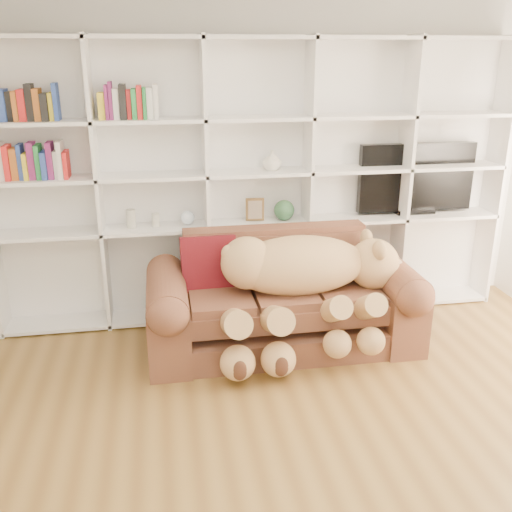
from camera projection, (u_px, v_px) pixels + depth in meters
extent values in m
plane|color=brown|center=(329.00, 488.00, 3.14)|extent=(5.00, 5.00, 0.00)
cube|color=white|center=(254.00, 162.00, 5.00)|extent=(5.00, 0.02, 2.70)
cube|color=white|center=(254.00, 180.00, 5.02)|extent=(4.40, 0.03, 2.40)
cube|color=white|center=(99.00, 190.00, 4.66)|extent=(0.03, 0.35, 2.40)
cube|color=white|center=(206.00, 186.00, 4.80)|extent=(0.03, 0.35, 2.40)
cube|color=white|center=(308.00, 182.00, 4.94)|extent=(0.03, 0.35, 2.40)
cube|color=white|center=(403.00, 178.00, 5.08)|extent=(0.03, 0.35, 2.40)
cube|color=white|center=(494.00, 175.00, 5.22)|extent=(0.03, 0.35, 2.40)
cube|color=white|center=(257.00, 308.00, 5.27)|extent=(4.40, 0.35, 0.03)
cube|color=white|center=(258.00, 223.00, 4.99)|extent=(4.40, 0.35, 0.03)
cube|color=white|center=(258.00, 172.00, 4.83)|extent=(4.40, 0.35, 0.03)
cube|color=white|center=(258.00, 118.00, 4.68)|extent=(4.40, 0.35, 0.03)
cube|color=white|center=(258.00, 37.00, 4.47)|extent=(4.40, 0.35, 0.03)
cube|color=brown|center=(282.00, 332.00, 4.65)|extent=(2.04, 0.83, 0.21)
cube|color=brown|center=(284.00, 297.00, 4.52)|extent=(1.52, 0.68, 0.29)
cube|color=brown|center=(274.00, 257.00, 4.81)|extent=(1.52, 0.19, 0.53)
cube|color=brown|center=(168.00, 323.00, 4.45)|extent=(0.31, 0.92, 0.53)
cube|color=brown|center=(390.00, 307.00, 4.74)|extent=(0.31, 0.92, 0.53)
cylinder|color=brown|center=(167.00, 292.00, 4.36)|extent=(0.31, 0.87, 0.31)
cylinder|color=brown|center=(393.00, 277.00, 4.65)|extent=(0.31, 0.87, 0.31)
ellipsoid|color=tan|center=(299.00, 265.00, 4.42)|extent=(1.07, 0.52, 0.46)
sphere|color=tan|center=(247.00, 263.00, 4.34)|extent=(0.41, 0.41, 0.41)
sphere|color=tan|center=(373.00, 264.00, 4.52)|extent=(0.41, 0.41, 0.41)
sphere|color=tan|center=(392.00, 269.00, 4.57)|extent=(0.20, 0.20, 0.20)
sphere|color=#422417|center=(401.00, 270.00, 4.58)|extent=(0.06, 0.06, 0.06)
ellipsoid|color=tan|center=(379.00, 250.00, 4.33)|extent=(0.10, 0.16, 0.16)
ellipsoid|color=tan|center=(366.00, 239.00, 4.60)|extent=(0.10, 0.16, 0.16)
sphere|color=tan|center=(230.00, 254.00, 4.29)|extent=(0.14, 0.14, 0.14)
cylinder|color=tan|center=(333.00, 310.00, 4.23)|extent=(0.18, 0.49, 0.36)
cylinder|color=tan|center=(366.00, 308.00, 4.27)|extent=(0.18, 0.49, 0.36)
cylinder|color=tan|center=(234.00, 322.00, 4.13)|extent=(0.20, 0.57, 0.42)
cylinder|color=tan|center=(274.00, 319.00, 4.17)|extent=(0.20, 0.57, 0.42)
sphere|color=tan|center=(338.00, 345.00, 4.16)|extent=(0.21, 0.21, 0.21)
sphere|color=tan|center=(371.00, 342.00, 4.20)|extent=(0.21, 0.21, 0.21)
sphere|color=tan|center=(238.00, 362.00, 4.06)|extent=(0.26, 0.26, 0.26)
sphere|color=tan|center=(278.00, 359.00, 4.11)|extent=(0.26, 0.26, 0.26)
cube|color=#560E17|center=(209.00, 263.00, 4.54)|extent=(0.44, 0.26, 0.46)
cube|color=black|center=(416.00, 177.00, 5.15)|extent=(1.07, 0.08, 0.61)
cube|color=black|center=(413.00, 210.00, 5.26)|extent=(0.36, 0.18, 0.04)
cube|color=brown|center=(255.00, 209.00, 4.94)|extent=(0.16, 0.04, 0.20)
sphere|color=#2F5C38|center=(284.00, 210.00, 4.99)|extent=(0.18, 0.18, 0.18)
cylinder|color=beige|center=(131.00, 219.00, 4.78)|extent=(0.08, 0.08, 0.16)
cylinder|color=beige|center=(156.00, 220.00, 4.82)|extent=(0.07, 0.07, 0.11)
sphere|color=white|center=(187.00, 217.00, 4.86)|extent=(0.12, 0.12, 0.12)
imported|color=silver|center=(272.00, 160.00, 4.82)|extent=(0.19, 0.19, 0.17)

